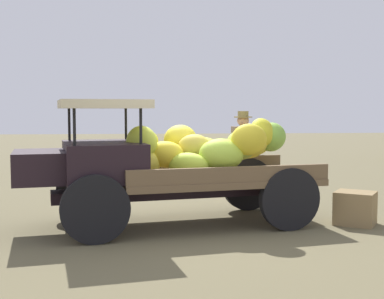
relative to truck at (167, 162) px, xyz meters
The scene contains 4 objects.
ground_plane 1.00m from the truck, 124.43° to the left, with size 60.00×60.00×0.00m, color brown.
truck is the anchor object (origin of this frame).
farmer 2.30m from the truck, 130.47° to the right, with size 0.52×0.47×1.73m.
wooden_crate 2.97m from the truck, behind, with size 0.58×0.50×0.51m, color olive.
Camera 1 is at (0.45, 7.64, 1.77)m, focal length 48.67 mm.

